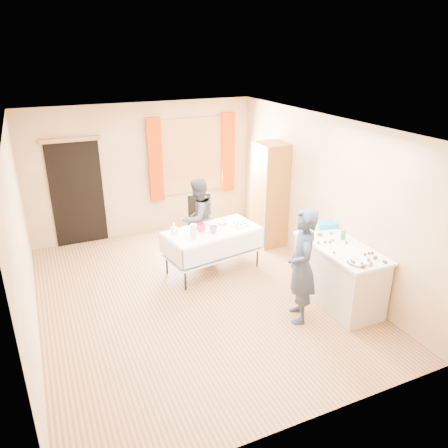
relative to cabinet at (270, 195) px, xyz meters
name	(u,v)px	position (x,y,z in m)	size (l,w,h in m)	color
floor	(195,296)	(-1.99, -1.25, -0.99)	(4.50, 5.50, 0.02)	#9E7047
ceiling	(190,125)	(-1.99, -1.25, 1.63)	(4.50, 5.50, 0.02)	white
wall_back	(144,170)	(-1.99, 1.51, 0.32)	(4.50, 0.02, 2.60)	tan
wall_front	(299,320)	(-1.99, -4.01, 0.32)	(4.50, 0.02, 2.60)	tan
wall_left	(21,244)	(-4.25, -1.25, 0.32)	(0.02, 5.50, 2.60)	tan
wall_right	(323,196)	(0.27, -1.25, 0.32)	(0.02, 5.50, 2.60)	tan
window_frame	(192,156)	(-0.99, 1.47, 0.52)	(1.32, 0.06, 1.52)	olive
window_pane	(192,156)	(-0.99, 1.46, 0.52)	(1.20, 0.02, 1.40)	white
curtain_left	(155,160)	(-1.77, 1.42, 0.52)	(0.28, 0.06, 1.65)	#B03100
curtain_right	(228,153)	(-0.21, 1.42, 0.52)	(0.28, 0.06, 1.65)	#B03100
doorway	(77,194)	(-3.29, 1.48, 0.02)	(0.95, 0.04, 2.00)	black
door_lintel	(70,140)	(-3.29, 1.45, 1.04)	(1.05, 0.06, 0.08)	olive
cabinet	(270,195)	(0.00, 0.00, 0.00)	(0.50, 0.60, 1.96)	brown
counter	(338,274)	(-0.10, -2.26, -0.53)	(0.70, 1.47, 0.91)	#BFB09E
party_table	(213,246)	(-1.42, -0.61, -0.53)	(1.69, 1.05, 0.75)	black
chair	(202,234)	(-1.28, 0.25, -0.67)	(0.47, 0.47, 1.04)	black
girl	(302,266)	(-0.87, -2.40, -0.16)	(0.59, 0.70, 1.64)	#1E273D
woman	(198,218)	(-1.43, 0.04, -0.25)	(0.88, 0.81, 1.46)	black
soda_can	(343,236)	(0.07, -2.07, -0.01)	(0.07, 0.07, 0.12)	#0D892C
mixing_bowl	(357,263)	(-0.27, -2.80, -0.04)	(0.29, 0.29, 0.05)	white
foam_block	(314,228)	(-0.14, -1.61, -0.03)	(0.15, 0.10, 0.08)	white
blue_basket	(326,225)	(0.11, -1.59, -0.03)	(0.30, 0.20, 0.08)	#1084E3
pitcher	(193,232)	(-1.82, -0.79, -0.12)	(0.11, 0.11, 0.22)	silver
cup_red	(201,227)	(-1.61, -0.57, -0.17)	(0.21, 0.21, 0.12)	#D02348
cup_rainbow	(213,230)	(-1.46, -0.74, -0.17)	(0.15, 0.15, 0.12)	red
small_bowl	(222,222)	(-1.16, -0.44, -0.20)	(0.20, 0.20, 0.05)	white
pastry_tray	(240,225)	(-0.92, -0.61, -0.22)	(0.28, 0.20, 0.02)	white
bottle	(174,229)	(-2.04, -0.50, -0.14)	(0.10, 0.10, 0.18)	white
cake_balls	(348,250)	(-0.14, -2.44, -0.05)	(0.52, 1.17, 0.04)	#3F2314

